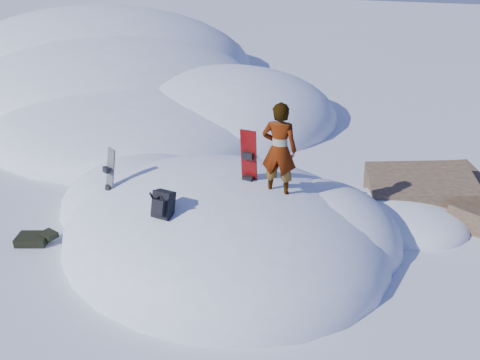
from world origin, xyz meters
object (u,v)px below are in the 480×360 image
at_px(snowboard_red, 249,170).
at_px(backpack, 163,205).
at_px(person, 279,150).
at_px(snowboard_dark, 109,181).

distance_m(snowboard_red, backpack, 1.90).
relative_size(backpack, person, 0.32).
distance_m(snowboard_dark, backpack, 2.01).
bearing_deg(person, snowboard_dark, 5.42).
bearing_deg(backpack, snowboard_red, 60.90).
bearing_deg(snowboard_dark, snowboard_red, 40.18).
height_order(snowboard_dark, person, person).
relative_size(snowboard_red, snowboard_dark, 1.25).
xyz_separation_m(snowboard_red, person, (0.64, -0.09, 0.56)).
height_order(snowboard_red, person, person).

